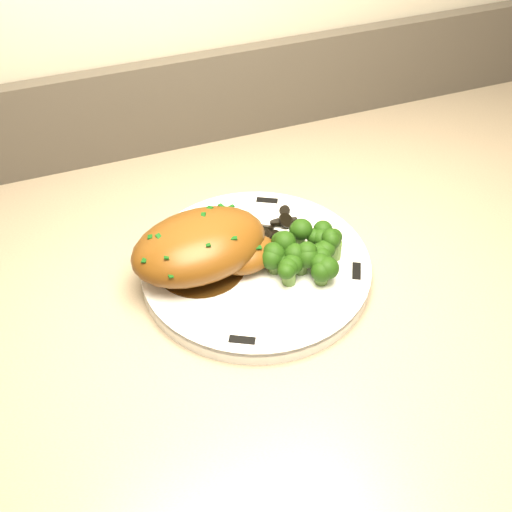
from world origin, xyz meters
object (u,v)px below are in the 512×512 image
object	(u,v)px
counter	(476,442)
broccoli_florets	(306,253)
plate	(256,268)
chicken_breast	(205,247)

from	to	relation	value
counter	broccoli_florets	distance (m)	0.60
counter	plate	xyz separation A→B (m)	(-0.37, 0.05, 0.48)
chicken_breast	broccoli_florets	bearing A→B (deg)	-28.68
plate	broccoli_florets	xyz separation A→B (m)	(0.05, -0.02, 0.03)
broccoli_florets	chicken_breast	bearing A→B (deg)	159.76
counter	broccoli_florets	xyz separation A→B (m)	(-0.32, 0.03, 0.50)
chicken_breast	plate	bearing A→B (deg)	-23.86
counter	plate	distance (m)	0.60
counter	chicken_breast	distance (m)	0.66
broccoli_florets	counter	bearing A→B (deg)	-5.89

